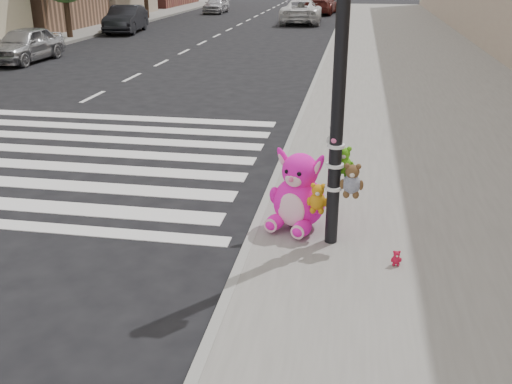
% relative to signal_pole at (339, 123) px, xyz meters
% --- Properties ---
extents(ground, '(120.00, 120.00, 0.00)m').
position_rel_signal_pole_xyz_m(ground, '(-2.62, -1.82, -1.73)').
color(ground, black).
rests_on(ground, ground).
extents(sidewalk_near, '(7.00, 80.00, 0.14)m').
position_rel_signal_pole_xyz_m(sidewalk_near, '(2.38, 8.18, -1.66)').
color(sidewalk_near, slate).
rests_on(sidewalk_near, ground).
extents(sidewalk_far, '(6.00, 80.00, 0.14)m').
position_rel_signal_pole_xyz_m(sidewalk_far, '(-16.12, 18.18, -1.66)').
color(sidewalk_far, slate).
rests_on(sidewalk_far, ground).
extents(curb_edge, '(0.12, 80.00, 0.15)m').
position_rel_signal_pole_xyz_m(curb_edge, '(-1.07, 8.18, -1.66)').
color(curb_edge, gray).
rests_on(curb_edge, ground).
extents(signal_pole, '(0.71, 0.50, 4.00)m').
position_rel_signal_pole_xyz_m(signal_pole, '(0.00, 0.00, 0.00)').
color(signal_pole, black).
rests_on(signal_pole, sidewalk_near).
extents(pink_bunny, '(0.91, 0.98, 1.11)m').
position_rel_signal_pole_xyz_m(pink_bunny, '(-0.49, 0.35, -1.13)').
color(pink_bunny, '#FF15BB').
rests_on(pink_bunny, sidewalk_near).
extents(red_teddy, '(0.15, 0.11, 0.20)m').
position_rel_signal_pole_xyz_m(red_teddy, '(0.78, -0.53, -1.49)').
color(red_teddy, red).
rests_on(red_teddy, sidewalk_near).
extents(car_silver_far, '(1.63, 3.85, 1.30)m').
position_rel_signal_pole_xyz_m(car_silver_far, '(-12.29, 13.60, -1.08)').
color(car_silver_far, '#9E9EA2').
rests_on(car_silver_far, ground).
extents(car_dark_far, '(2.04, 4.47, 1.42)m').
position_rel_signal_pole_xyz_m(car_dark_far, '(-12.30, 23.74, -1.01)').
color(car_dark_far, black).
rests_on(car_dark_far, ground).
extents(car_white_near, '(2.59, 5.30, 1.45)m').
position_rel_signal_pole_xyz_m(car_white_near, '(-3.41, 30.45, -1.00)').
color(car_white_near, silver).
rests_on(car_white_near, ground).
extents(car_maroon_near, '(2.50, 5.23, 1.47)m').
position_rel_signal_pole_xyz_m(car_maroon_near, '(-2.68, 37.83, -0.99)').
color(car_maroon_near, maroon).
rests_on(car_maroon_near, ground).
extents(car_silver_deep, '(1.49, 3.65, 1.24)m').
position_rel_signal_pole_xyz_m(car_silver_deep, '(-10.56, 37.37, -1.11)').
color(car_silver_deep, '#BBBABF').
rests_on(car_silver_deep, ground).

